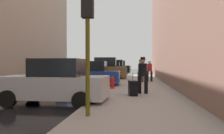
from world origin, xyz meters
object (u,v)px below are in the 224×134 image
Objects in this scene: parked_black_suv at (115,68)px; duffel_bag at (137,84)px; parked_blue_sedan at (90,75)px; parked_white_van at (119,67)px; traffic_light at (88,21)px; pedestrian_with_beanie at (141,70)px; fire_hydrant at (112,83)px; pedestrian_with_fedora at (143,73)px; parked_bronze_suv at (104,70)px; rolling_suitcase at (133,88)px; parked_silver_sedan at (55,83)px; parked_dark_green_sedan at (111,70)px; pedestrian_in_red_jacket at (150,70)px.

duffel_bag is (3.25, -18.57, -0.74)m from parked_black_suv.
duffel_bag is at bearing -4.52° from parked_blue_sedan.
parked_white_van is 1.30× the size of traffic_light.
pedestrian_with_beanie is at bearing 81.72° from traffic_light.
traffic_light is at bearing -86.11° from parked_black_suv.
fire_hydrant is 5.26m from pedestrian_with_beanie.
pedestrian_with_fedora is at bearing -90.34° from pedestrian_with_beanie.
duffel_bag is (3.25, -0.26, -0.56)m from parked_blue_sedan.
pedestrian_with_beanie is (3.55, -22.24, 0.10)m from parked_white_van.
parked_bronze_suv reaches higher than rolling_suitcase.
rolling_suitcase is at bearing -82.55° from parked_black_suv.
parked_white_van is (-0.00, 6.64, 0.00)m from parked_black_suv.
parked_silver_sedan is 2.39× the size of pedestrian_with_beanie.
rolling_suitcase is at bearing -80.17° from parked_dark_green_sedan.
parked_black_suv is at bearing 98.88° from pedestrian_with_fedora.
pedestrian_in_red_jacket is (4.30, -14.88, 0.07)m from parked_black_suv.
parked_blue_sedan is 9.35m from traffic_light.
duffel_bag is at bearing 62.84° from parked_silver_sedan.
fire_hydrant is (1.80, -27.15, -0.54)m from parked_white_van.
traffic_light is 2.03× the size of pedestrian_with_beanie.
parked_black_suv reaches higher than parked_blue_sedan.
traffic_light is at bearing -101.17° from pedestrian_in_red_jacket.
parked_blue_sedan is (0.00, 6.59, 0.00)m from parked_silver_sedan.
parked_blue_sedan is 1.00× the size of parked_dark_green_sedan.
rolling_suitcase is (3.04, 1.66, -0.36)m from parked_silver_sedan.
parked_blue_sedan is at bearing -90.00° from parked_black_suv.
parked_blue_sedan is at bearing -90.00° from parked_bronze_suv.
parked_white_van reaches higher than fire_hydrant.
parked_white_van is 4.48× the size of rolling_suitcase.
pedestrian_with_beanie is 1.04m from pedestrian_in_red_jacket.
rolling_suitcase is at bearing -84.20° from parked_white_van.
pedestrian_with_fedora is at bearing 34.53° from parked_silver_sedan.
pedestrian_with_fedora is 1.71× the size of rolling_suitcase.
parked_silver_sedan is at bearing -117.16° from duffel_bag.
parked_bronze_suv is at bearing -90.00° from parked_white_van.
parked_silver_sedan is at bearing 127.93° from traffic_light.
parked_dark_green_sedan is 9.66× the size of duffel_bag.
parked_silver_sedan is at bearing -90.00° from parked_blue_sedan.
parked_bronze_suv reaches higher than pedestrian_with_fedora.
rolling_suitcase is at bearing -75.42° from parked_bronze_suv.
pedestrian_with_beanie is (3.55, 2.71, 0.29)m from parked_blue_sedan.
parked_black_suv is at bearing 97.45° from rolling_suitcase.
parked_blue_sedan is at bearing 90.00° from parked_silver_sedan.
parked_bronze_suv is at bearing 107.83° from pedestrian_with_fedora.
parked_white_van is 2.73× the size of pedestrian_in_red_jacket.
pedestrian_with_fedora is at bearing -72.17° from parked_bronze_suv.
pedestrian_with_beanie is 7.69m from rolling_suitcase.
parked_blue_sedan is 6.75m from parked_bronze_suv.
traffic_light is 9.16m from duffel_bag.
parked_white_van is 30.04m from rolling_suitcase.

